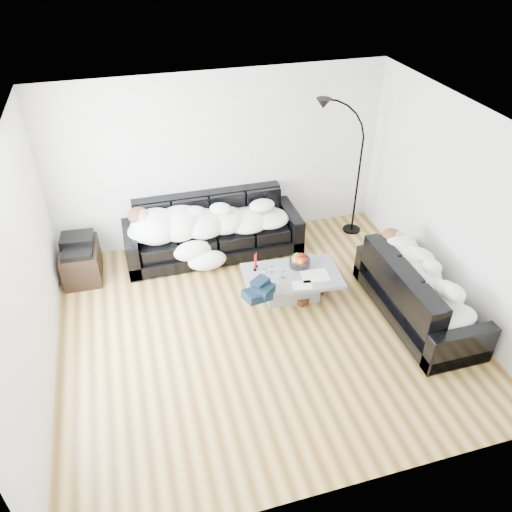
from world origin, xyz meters
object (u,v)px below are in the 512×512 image
object	(u,v)px
wine_glass_b	(265,275)
floor_lamp	(358,176)
sleeper_back	(213,218)
stereo	(77,243)
fruit_bowl	(300,260)
shoes	(310,295)
av_cabinet	(82,262)
candle_left	(255,263)
sleeper_right	(423,277)
wine_glass_a	(272,267)
wine_glass_c	(283,272)
candle_right	(256,260)
sofa_back	(213,228)
coffee_table	(291,285)
sofa_right	(420,291)

from	to	relation	value
wine_glass_b	floor_lamp	world-z (taller)	floor_lamp
sleeper_back	stereo	distance (m)	1.93
fruit_bowl	shoes	distance (m)	0.50
av_cabinet	stereo	size ratio (longest dim) A/B	1.65
fruit_bowl	candle_left	size ratio (longest dim) A/B	1.13
sleeper_right	candle_left	distance (m)	2.14
wine_glass_a	stereo	size ratio (longest dim) A/B	0.36
av_cabinet	sleeper_back	bearing A→B (deg)	2.77
sleeper_right	wine_glass_c	bearing A→B (deg)	64.18
sleeper_right	wine_glass_b	bearing A→B (deg)	66.67
candle_right	shoes	size ratio (longest dim) A/B	0.52
sofa_back	coffee_table	distance (m)	1.56
sofa_back	fruit_bowl	bearing A→B (deg)	-50.70
sleeper_back	candle_left	bearing A→B (deg)	-72.21
sleeper_right	sleeper_back	bearing A→B (deg)	46.93
sleeper_back	wine_glass_c	world-z (taller)	sleeper_back
candle_right	floor_lamp	distance (m)	2.24
sofa_back	fruit_bowl	world-z (taller)	sofa_back
sofa_right	shoes	distance (m)	1.43
wine_glass_b	wine_glass_c	world-z (taller)	wine_glass_c
wine_glass_a	wine_glass_c	bearing A→B (deg)	-56.66
wine_glass_c	av_cabinet	xyz separation A→B (m)	(-2.58, 1.28, -0.21)
coffee_table	wine_glass_b	size ratio (longest dim) A/B	7.28
coffee_table	wine_glass_a	size ratio (longest dim) A/B	7.97
sleeper_back	shoes	size ratio (longest dim) A/B	5.11
wine_glass_b	shoes	size ratio (longest dim) A/B	0.40
sleeper_back	wine_glass_a	size ratio (longest dim) A/B	13.81
sofa_right	av_cabinet	bearing A→B (deg)	63.81
candle_left	av_cabinet	size ratio (longest dim) A/B	0.34
wine_glass_a	floor_lamp	world-z (taller)	floor_lamp
sleeper_back	coffee_table	world-z (taller)	sleeper_back
wine_glass_a	stereo	world-z (taller)	stereo
coffee_table	candle_right	world-z (taller)	candle_right
wine_glass_a	wine_glass_b	distance (m)	0.20
shoes	wine_glass_c	bearing A→B (deg)	155.55
candle_left	sofa_right	bearing A→B (deg)	-28.49
candle_left	candle_right	bearing A→B (deg)	61.27
fruit_bowl	sleeper_right	bearing A→B (deg)	-37.19
wine_glass_c	candle_left	distance (m)	0.41
fruit_bowl	candle_right	size ratio (longest dim) A/B	1.25
floor_lamp	coffee_table	bearing A→B (deg)	-129.35
sofa_back	sofa_right	xyz separation A→B (m)	(2.22, -2.12, -0.03)
sofa_back	sleeper_back	world-z (taller)	sleeper_back
fruit_bowl	wine_glass_a	world-z (taller)	fruit_bowl
stereo	sofa_right	bearing A→B (deg)	-21.07
wine_glass_a	wine_glass_b	xyz separation A→B (m)	(-0.14, -0.14, 0.01)
coffee_table	stereo	xyz separation A→B (m)	(-2.71, 1.24, 0.38)
sofa_right	sleeper_back	world-z (taller)	sleeper_back
stereo	floor_lamp	size ratio (longest dim) A/B	0.22
stereo	sleeper_right	bearing A→B (deg)	-21.07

